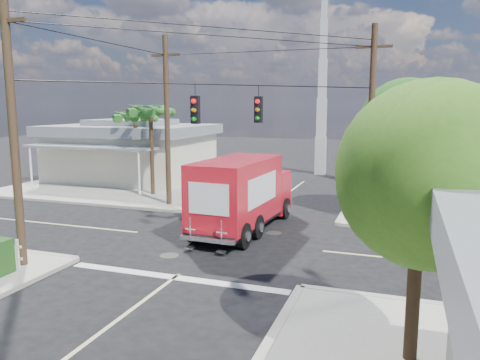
% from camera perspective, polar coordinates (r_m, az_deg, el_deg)
% --- Properties ---
extents(ground, '(120.00, 120.00, 0.00)m').
position_cam_1_polar(ground, '(19.04, -2.00, -7.45)').
color(ground, black).
rests_on(ground, ground).
extents(sidewalk_nw, '(14.12, 14.12, 0.14)m').
position_cam_1_polar(sidewalk_nw, '(33.36, -12.72, -0.40)').
color(sidewalk_nw, '#A09B91').
rests_on(sidewalk_nw, ground).
extents(road_markings, '(32.00, 32.00, 0.01)m').
position_cam_1_polar(road_markings, '(17.73, -3.74, -8.70)').
color(road_markings, beige).
rests_on(road_markings, ground).
extents(building_nw, '(10.80, 10.20, 4.30)m').
position_cam_1_polar(building_nw, '(35.01, -13.03, 3.58)').
color(building_nw, beige).
rests_on(building_nw, sidewalk_nw).
extents(radio_tower, '(0.80, 0.80, 17.00)m').
position_cam_1_polar(radio_tower, '(37.51, 9.96, 9.25)').
color(radio_tower, silver).
rests_on(radio_tower, ground).
extents(tree_ne_front, '(4.21, 4.14, 6.66)m').
position_cam_1_polar(tree_ne_front, '(23.78, 20.78, 6.92)').
color(tree_ne_front, '#422D1C').
rests_on(tree_ne_front, sidewalk_ne).
extents(tree_ne_back, '(3.77, 3.66, 5.82)m').
position_cam_1_polar(tree_ne_back, '(26.19, 26.31, 5.44)').
color(tree_ne_back, '#422D1C').
rests_on(tree_ne_back, sidewalk_ne).
extents(tree_se, '(3.67, 3.54, 5.62)m').
position_cam_1_polar(tree_se, '(9.87, 21.22, 0.53)').
color(tree_se, '#422D1C').
rests_on(tree_se, sidewalk_se).
extents(palm_nw_front, '(3.01, 3.08, 5.59)m').
position_cam_1_polar(palm_nw_front, '(28.29, -10.84, 8.14)').
color(palm_nw_front, '#422D1C').
rests_on(palm_nw_front, sidewalk_nw).
extents(palm_nw_back, '(3.01, 3.08, 5.19)m').
position_cam_1_polar(palm_nw_back, '(30.62, -12.68, 7.44)').
color(palm_nw_back, '#422D1C').
rests_on(palm_nw_back, sidewalk_nw).
extents(utility_poles, '(12.00, 10.68, 9.00)m').
position_cam_1_polar(utility_poles, '(20.36, -4.61, 6.96)').
color(utility_poles, '#473321').
rests_on(utility_poles, ground).
extents(vending_boxes, '(1.90, 0.50, 1.10)m').
position_cam_1_polar(vending_boxes, '(23.68, 18.54, -2.92)').
color(vending_boxes, '#A4271E').
rests_on(vending_boxes, sidewalk_ne).
extents(delivery_truck, '(2.76, 7.52, 3.20)m').
position_cam_1_polar(delivery_truck, '(20.29, 0.35, -1.69)').
color(delivery_truck, black).
rests_on(delivery_truck, ground).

